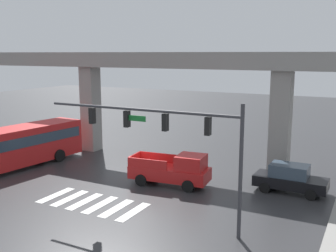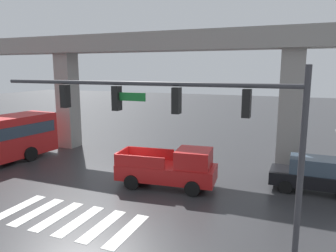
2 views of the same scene
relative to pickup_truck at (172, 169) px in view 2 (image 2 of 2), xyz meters
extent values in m
plane|color=#2D2D30|center=(-2.64, 0.26, -0.99)|extent=(120.00, 120.00, 0.00)
cube|color=silver|center=(-5.39, -4.97, -0.98)|extent=(0.55, 2.80, 0.01)
cube|color=silver|center=(-4.29, -4.97, -0.98)|extent=(0.55, 2.80, 0.01)
cube|color=silver|center=(-3.19, -4.97, -0.98)|extent=(0.55, 2.80, 0.01)
cube|color=silver|center=(-2.09, -4.97, -0.98)|extent=(0.55, 2.80, 0.01)
cube|color=silver|center=(-0.99, -4.97, -0.98)|extent=(0.55, 2.80, 0.01)
cube|color=silver|center=(0.11, -4.97, -0.98)|extent=(0.55, 2.80, 0.01)
cube|color=gray|center=(-2.64, 5.20, 6.85)|extent=(54.58, 2.01, 1.20)
cube|color=gray|center=(-10.72, 5.20, 2.63)|extent=(1.30, 1.30, 7.23)
cube|color=gray|center=(5.45, 5.20, 2.63)|extent=(1.30, 1.30, 7.23)
cube|color=red|center=(-0.30, -0.03, -0.21)|extent=(5.27, 2.42, 0.80)
cube|color=red|center=(1.14, 0.12, 0.64)|extent=(1.87, 1.91, 0.90)
cube|color=#3F5160|center=(1.61, 0.17, 0.64)|extent=(0.27, 1.67, 0.77)
cube|color=red|center=(-1.53, 0.72, 0.49)|extent=(2.65, 0.37, 0.60)
cube|color=red|center=(-1.35, -1.02, 0.49)|extent=(2.65, 0.37, 0.60)
cube|color=red|center=(-2.79, -0.29, 0.49)|extent=(0.28, 1.75, 0.60)
cylinder|color=black|center=(1.18, 1.03, -0.61)|extent=(0.78, 0.36, 0.76)
cylinder|color=black|center=(1.37, -0.77, -0.61)|extent=(0.78, 0.36, 0.76)
cylinder|color=black|center=(-1.97, 0.70, -0.61)|extent=(0.78, 0.36, 0.76)
cylinder|color=black|center=(-1.78, -1.09, -0.61)|extent=(0.78, 0.36, 0.76)
cylinder|color=black|center=(-10.53, 0.89, -0.51)|extent=(0.45, 0.99, 0.96)
cylinder|color=black|center=(-12.97, 1.15, -0.51)|extent=(0.45, 0.99, 0.96)
cube|color=black|center=(6.87, 2.16, -0.35)|extent=(4.32, 1.81, 0.64)
cube|color=#384756|center=(6.77, 2.16, 0.35)|extent=(2.25, 1.52, 0.76)
cylinder|color=black|center=(5.54, 3.04, -0.67)|extent=(0.64, 0.25, 0.64)
cylinder|color=black|center=(5.52, 1.32, -0.67)|extent=(0.64, 0.25, 0.64)
cylinder|color=#38383D|center=(6.01, -5.28, 2.11)|extent=(0.18, 0.18, 6.20)
cylinder|color=#38383D|center=(0.61, -5.28, 4.61)|extent=(10.80, 0.14, 0.14)
cube|color=black|center=(4.41, -5.28, 4.09)|extent=(0.24, 0.32, 0.84)
sphere|color=green|center=(4.41, -5.28, 3.83)|extent=(0.17, 0.17, 0.17)
cube|color=black|center=(2.21, -5.28, 4.09)|extent=(0.24, 0.32, 0.84)
sphere|color=green|center=(2.21, -5.28, 3.83)|extent=(0.17, 0.17, 0.17)
cube|color=black|center=(0.01, -5.28, 4.09)|extent=(0.24, 0.32, 0.84)
sphere|color=green|center=(0.01, -5.28, 3.83)|extent=(0.17, 0.17, 0.17)
cube|color=black|center=(-2.19, -5.28, 4.09)|extent=(0.24, 0.32, 0.84)
sphere|color=green|center=(-2.19, -5.28, 3.83)|extent=(0.17, 0.17, 0.17)
cube|color=#19722D|center=(0.56, -5.28, 4.16)|extent=(1.10, 0.04, 0.28)
camera|label=1|loc=(11.12, -21.87, 7.34)|focal=42.65mm
camera|label=2|loc=(5.78, -14.81, 5.09)|focal=34.19mm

